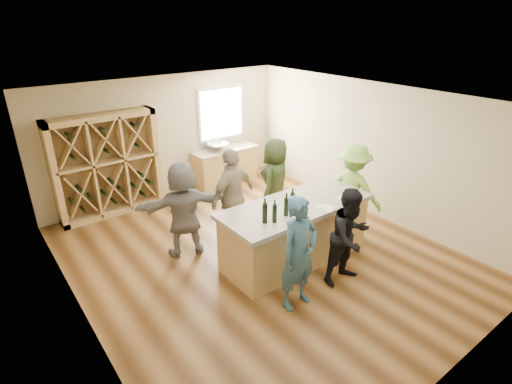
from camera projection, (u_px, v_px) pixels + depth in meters
floor at (258, 256)px, 7.33m from camera, size 6.00×7.00×0.10m
ceiling at (259, 97)px, 6.14m from camera, size 6.00×7.00×0.10m
wall_back at (166, 137)px, 9.31m from camera, size 6.00×0.10×2.80m
wall_front at (466, 289)px, 4.16m from camera, size 6.00×0.10×2.80m
wall_left at (68, 241)px, 5.04m from camera, size 0.10×7.00×2.80m
wall_right at (373, 150)px, 8.42m from camera, size 0.10×7.00×2.80m
window_frame at (221, 113)px, 9.94m from camera, size 1.30×0.06×1.30m
window_pane at (222, 114)px, 9.91m from camera, size 1.18×0.01×1.18m
wine_rack at (107, 166)px, 8.40m from camera, size 2.20×0.45×2.20m
back_counter_base at (225, 167)px, 10.23m from camera, size 1.60×0.58×0.86m
back_counter_top at (225, 150)px, 10.04m from camera, size 1.70×0.62×0.06m
sink at (218, 147)px, 9.88m from camera, size 0.54×0.54×0.19m
faucet at (214, 143)px, 9.98m from camera, size 0.02×0.02×0.30m
tasting_counter_base at (295, 234)px, 6.99m from camera, size 2.60×1.00×1.00m
tasting_counter_top at (296, 206)px, 6.77m from camera, size 2.72×1.12×0.08m
wine_bottle_a at (265, 213)px, 6.09m from camera, size 0.09×0.09×0.33m
wine_bottle_b at (275, 214)px, 6.11m from camera, size 0.08×0.08×0.30m
wine_bottle_d at (286, 207)px, 6.31m from camera, size 0.09×0.09×0.32m
wine_bottle_e at (292, 202)px, 6.48m from camera, size 0.09×0.09×0.31m
wine_glass_b at (323, 204)px, 6.53m from camera, size 0.10×0.10×0.20m
wine_glass_c at (343, 197)px, 6.77m from camera, size 0.09×0.09×0.19m
wine_glass_d at (325, 196)px, 6.88m from camera, size 0.07×0.07×0.16m
wine_glass_e at (343, 190)px, 7.06m from camera, size 0.08×0.08×0.18m
tasting_menu_a at (300, 219)px, 6.26m from camera, size 0.26×0.32×0.00m
tasting_menu_b at (324, 207)px, 6.63m from camera, size 0.34×0.38×0.00m
tasting_menu_c at (346, 198)px, 6.97m from camera, size 0.27×0.32×0.00m
person_near_left at (299, 253)px, 5.71m from camera, size 0.67×0.50×1.78m
person_near_right at (350, 237)px, 6.29m from camera, size 0.81×0.46×1.62m
person_server at (352, 189)px, 7.75m from camera, size 0.86×1.28×1.81m
person_far_mid at (233, 196)px, 7.40m from camera, size 1.19×0.81×1.85m
person_far_right at (275, 181)px, 8.11m from camera, size 1.05×0.94×1.81m
person_far_left at (184, 209)px, 7.00m from camera, size 1.74×1.06×1.77m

